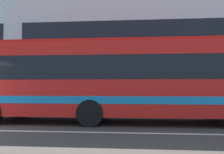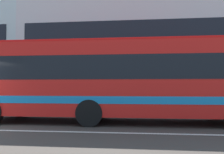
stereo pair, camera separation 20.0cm
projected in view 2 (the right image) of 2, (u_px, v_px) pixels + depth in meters
apartment_block_right at (136, 51)px, 20.89m from camera, size 18.28×8.20×9.29m
transit_bus at (111, 78)px, 9.74m from camera, size 11.17×2.64×3.32m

